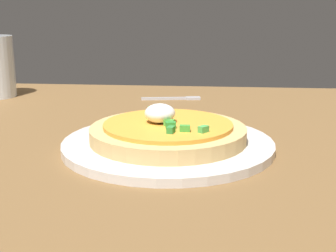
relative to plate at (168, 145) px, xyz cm
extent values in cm
cube|color=brown|center=(-2.79, 6.10, -2.20)|extent=(105.61, 83.57, 3.28)
cylinder|color=silver|center=(0.00, 0.00, 0.00)|extent=(27.98, 27.98, 1.11)
cylinder|color=tan|center=(0.00, 0.00, 1.51)|extent=(20.65, 20.65, 1.90)
cylinder|color=gold|center=(0.00, 0.00, 2.71)|extent=(17.04, 17.04, 0.50)
ellipsoid|color=white|center=(-1.08, 0.18, 4.22)|extent=(4.03, 4.03, 2.52)
cube|color=green|center=(-2.83, 6.52, 3.36)|extent=(1.44, 1.09, 0.80)
cube|color=#2F8C34|center=(0.56, -2.50, 3.36)|extent=(1.39, 1.00, 0.80)
cube|color=green|center=(2.44, -3.96, 3.36)|extent=(1.28, 0.81, 0.80)
cube|color=green|center=(0.27, -1.41, 3.36)|extent=(1.42, 1.06, 0.80)
cube|color=#4AAA4E|center=(4.71, -4.12, 3.36)|extent=(1.43, 1.50, 0.80)
cube|color=#308335|center=(0.78, -4.74, 3.36)|extent=(1.06, 1.42, 0.80)
cube|color=#B7B7BC|center=(-3.74, 31.93, -0.31)|extent=(8.90, 1.98, 0.50)
cube|color=#B7B7BC|center=(2.04, 32.84, -0.31)|extent=(2.98, 1.82, 0.50)
camera|label=1|loc=(5.47, -60.16, 18.53)|focal=50.86mm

